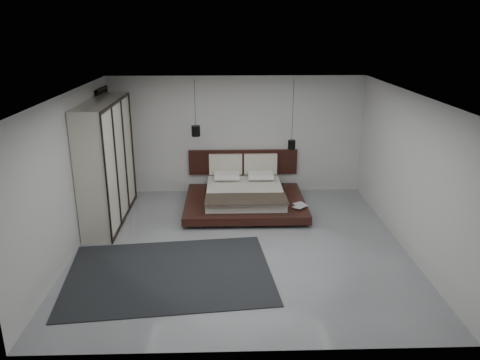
{
  "coord_description": "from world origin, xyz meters",
  "views": [
    {
      "loc": [
        -0.25,
        -7.9,
        3.92
      ],
      "look_at": [
        0.03,
        1.2,
        0.88
      ],
      "focal_mm": 35.0,
      "sensor_mm": 36.0,
      "label": 1
    }
  ],
  "objects_px": {
    "bed": "(245,195)",
    "lattice_screen": "(107,146)",
    "pendant_left": "(196,131)",
    "wardrobe": "(106,162)",
    "rug": "(170,273)",
    "pendant_right": "(292,144)"
  },
  "relations": [
    {
      "from": "pendant_right",
      "to": "rug",
      "type": "height_order",
      "value": "pendant_right"
    },
    {
      "from": "pendant_left",
      "to": "pendant_right",
      "type": "relative_size",
      "value": 0.8
    },
    {
      "from": "lattice_screen",
      "to": "rug",
      "type": "distance_m",
      "value": 4.11
    },
    {
      "from": "wardrobe",
      "to": "rug",
      "type": "xyz_separation_m",
      "value": [
        1.5,
        -2.4,
        -1.24
      ]
    },
    {
      "from": "lattice_screen",
      "to": "rug",
      "type": "xyz_separation_m",
      "value": [
        1.75,
        -3.49,
        -1.29
      ]
    },
    {
      "from": "bed",
      "to": "pendant_left",
      "type": "height_order",
      "value": "pendant_left"
    },
    {
      "from": "pendant_right",
      "to": "bed",
      "type": "bearing_deg",
      "value": -159.78
    },
    {
      "from": "bed",
      "to": "wardrobe",
      "type": "xyz_separation_m",
      "value": [
        -2.85,
        -0.55,
        0.97
      ]
    },
    {
      "from": "lattice_screen",
      "to": "pendant_right",
      "type": "xyz_separation_m",
      "value": [
        4.18,
        -0.14,
        0.04
      ]
    },
    {
      "from": "pendant_left",
      "to": "wardrobe",
      "type": "bearing_deg",
      "value": -152.01
    },
    {
      "from": "wardrobe",
      "to": "rug",
      "type": "height_order",
      "value": "wardrobe"
    },
    {
      "from": "bed",
      "to": "lattice_screen",
      "type": "bearing_deg",
      "value": 170.22
    },
    {
      "from": "pendant_left",
      "to": "pendant_right",
      "type": "distance_m",
      "value": 2.17
    },
    {
      "from": "wardrobe",
      "to": "pendant_right",
      "type": "bearing_deg",
      "value": 13.54
    },
    {
      "from": "pendant_left",
      "to": "wardrobe",
      "type": "xyz_separation_m",
      "value": [
        -1.78,
        -0.95,
        -0.42
      ]
    },
    {
      "from": "pendant_right",
      "to": "wardrobe",
      "type": "height_order",
      "value": "pendant_right"
    },
    {
      "from": "pendant_left",
      "to": "rug",
      "type": "xyz_separation_m",
      "value": [
        -0.28,
        -3.35,
        -1.66
      ]
    },
    {
      "from": "lattice_screen",
      "to": "wardrobe",
      "type": "distance_m",
      "value": 1.12
    },
    {
      "from": "lattice_screen",
      "to": "wardrobe",
      "type": "height_order",
      "value": "lattice_screen"
    },
    {
      "from": "pendant_left",
      "to": "bed",
      "type": "bearing_deg",
      "value": -20.22
    },
    {
      "from": "lattice_screen",
      "to": "bed",
      "type": "relative_size",
      "value": 0.99
    },
    {
      "from": "bed",
      "to": "pendant_left",
      "type": "distance_m",
      "value": 1.8
    }
  ]
}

